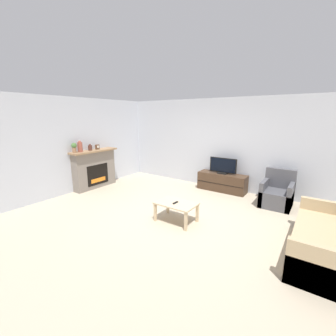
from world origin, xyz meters
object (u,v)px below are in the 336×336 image
object	(u,v)px
tv	(223,166)
armchair	(277,194)
fireplace	(95,168)
mantel_clock	(97,147)
couch	(329,242)
mantel_vase_centre_left	(90,148)
coffee_table	(176,205)
mantel_vase_left	(80,147)
remote	(175,203)
potted_plant	(74,147)
tv_stand	(222,182)

from	to	relation	value
tv	armchair	size ratio (longest dim) A/B	0.90
fireplace	tv	size ratio (longest dim) A/B	1.84
mantel_clock	couch	world-z (taller)	mantel_clock
armchair	mantel_vase_centre_left	bearing A→B (deg)	-160.56
mantel_vase_centre_left	couch	bearing A→B (deg)	-1.35
coffee_table	mantel_vase_centre_left	bearing A→B (deg)	172.93
mantel_vase_left	mantel_clock	size ratio (longest dim) A/B	2.18
mantel_vase_centre_left	tv	world-z (taller)	mantel_vase_centre_left
mantel_clock	tv	xyz separation A→B (m)	(3.36, 1.78, -0.51)
coffee_table	couch	world-z (taller)	couch
mantel_vase_left	mantel_clock	bearing A→B (deg)	89.93
fireplace	remote	xyz separation A→B (m)	(3.34, -0.56, -0.17)
mantel_vase_centre_left	armchair	xyz separation A→B (m)	(4.91, 1.73, -0.97)
couch	fireplace	bearing A→B (deg)	177.59
mantel_clock	potted_plant	bearing A→B (deg)	-90.06
tv_stand	mantel_vase_centre_left	bearing A→B (deg)	-148.67
mantel_vase_centre_left	remote	size ratio (longest dim) A/B	1.29
potted_plant	tv_stand	size ratio (longest dim) A/B	0.20
fireplace	remote	bearing A→B (deg)	-9.45
potted_plant	mantel_vase_centre_left	bearing A→B (deg)	90.00
mantel_vase_left	coffee_table	world-z (taller)	mantel_vase_left
couch	tv	bearing A→B (deg)	139.91
tv_stand	couch	distance (m)	3.39
coffee_table	remote	world-z (taller)	remote
fireplace	mantel_clock	bearing A→B (deg)	83.24
mantel_vase_centre_left	tv	xyz separation A→B (m)	(3.36, 2.04, -0.52)
mantel_vase_left	mantel_vase_centre_left	bearing A→B (deg)	90.00
tv_stand	potted_plant	bearing A→B (deg)	-142.65
tv_stand	armchair	xyz separation A→B (m)	(1.55, -0.31, 0.03)
mantel_vase_centre_left	remote	xyz separation A→B (m)	(3.32, -0.45, -0.84)
mantel_vase_left	remote	xyz separation A→B (m)	(3.32, -0.11, -0.90)
tv	coffee_table	world-z (taller)	tv
tv	armchair	bearing A→B (deg)	-11.42
fireplace	coffee_table	size ratio (longest dim) A/B	1.79
mantel_vase_left	armchair	bearing A→B (deg)	22.83
mantel_vase_left	tv_stand	size ratio (longest dim) A/B	0.23
potted_plant	coffee_table	bearing A→B (deg)	1.85
tv	couch	distance (m)	3.42
mantel_vase_centre_left	tv_stand	xyz separation A→B (m)	(3.36, 2.05, -1.00)
fireplace	remote	world-z (taller)	fireplace
tv	remote	distance (m)	2.51
armchair	couch	size ratio (longest dim) A/B	0.46
mantel_vase_left	coffee_table	xyz separation A→B (m)	(3.32, -0.08, -0.97)
mantel_clock	potted_plant	distance (m)	0.78
coffee_table	mantel_vase_left	bearing A→B (deg)	178.65
tv	remote	size ratio (longest dim) A/B	5.31
potted_plant	coffee_table	world-z (taller)	potted_plant
armchair	fireplace	bearing A→B (deg)	-161.79
fireplace	mantel_vase_centre_left	distance (m)	0.67
tv	couch	size ratio (longest dim) A/B	0.41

